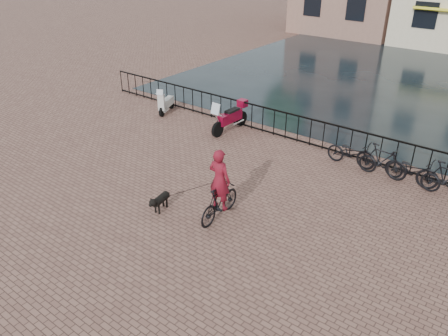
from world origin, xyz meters
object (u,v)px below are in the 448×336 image
Objects in this scene: cyclist at (220,189)px; dog at (161,201)px; scooter at (166,99)px; motorcycle at (230,114)px.

dog is (-1.50, -0.67, -0.62)m from cyclist.
cyclist is 2.78× the size of dog.
dog is 7.51m from scooter.
dog is 0.63× the size of scooter.
cyclist is at bearing 14.72° from dog.
motorcycle is (-1.80, 5.51, 0.41)m from dog.
scooter is (-5.11, 5.49, 0.33)m from dog.
dog is 0.44× the size of motorcycle.
scooter is at bearing -39.43° from cyclist.
motorcycle is (-3.29, 4.84, -0.21)m from cyclist.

